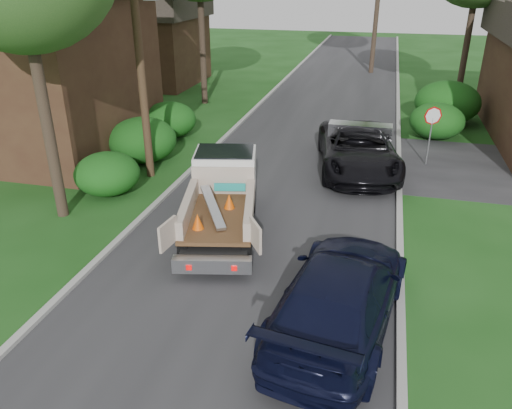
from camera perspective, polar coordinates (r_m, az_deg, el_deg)
The scene contains 16 objects.
ground at distance 14.36m, azimuth -0.44°, elevation -5.85°, with size 120.00×120.00×0.00m, color #184313.
road at distance 23.33m, azimuth 5.86°, elevation 6.51°, with size 8.00×90.00×0.02m, color #28282B.
curb_left at distance 24.21m, azimuth -3.83°, elevation 7.42°, with size 0.20×90.00×0.12m, color #9E9E99.
curb_right at distance 23.11m, azimuth 16.00°, elevation 5.62°, with size 0.20×90.00×0.12m, color #9E9E99.
stop_sign at distance 21.74m, azimuth 19.46°, elevation 8.72°, with size 0.71×0.32×2.48m.
utility_pole at distance 19.09m, azimuth -13.31°, elevation 17.82°, with size 2.42×1.25×10.00m.
house_left_near at distance 24.43m, azimuth -25.15°, elevation 15.54°, with size 9.72×8.64×8.40m.
house_left_far at distance 38.02m, azimuth -12.36°, elevation 17.99°, with size 7.56×7.56×6.00m.
hedge_left_a at distance 18.80m, azimuth -16.64°, elevation 3.39°, with size 2.34×2.34×1.53m, color #0F430F.
hedge_left_b at distance 21.76m, azimuth -12.84°, elevation 7.22°, with size 2.86×2.86×1.87m, color #0F430F.
hedge_left_c at distance 24.93m, azimuth -9.88°, elevation 9.52°, with size 2.60×2.60×1.70m, color #0F430F.
hedge_right_a at distance 25.88m, azimuth 19.97°, elevation 8.97°, with size 2.60×2.60×1.70m, color #0F430F.
hedge_right_b at distance 28.80m, azimuth 21.03°, elevation 10.85°, with size 3.38×3.38×2.21m, color #0F430F.
flatbed_truck at distance 15.78m, azimuth -3.80°, elevation 1.70°, with size 3.43×5.86×2.09m.
black_pickup at distance 20.63m, azimuth 11.57°, elevation 6.22°, with size 2.95×6.41×1.78m, color black.
navy_suv at distance 11.45m, azimuth 9.58°, elevation -10.02°, with size 2.41×5.92×1.72m, color black.
Camera 1 is at (3.16, -11.91, 7.37)m, focal length 35.00 mm.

